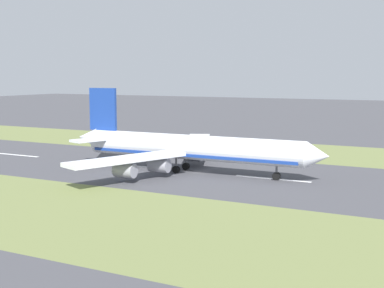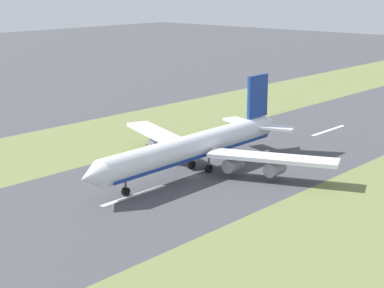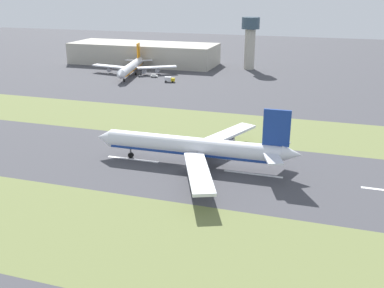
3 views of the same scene
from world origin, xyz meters
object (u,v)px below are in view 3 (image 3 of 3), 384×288
(airplane_main_jet, at_px, (198,148))
(service_truck, at_px, (169,79))
(terminal_building, at_px, (144,54))
(airplane_parked_apron, at_px, (132,67))
(apron_car, at_px, (154,76))
(control_tower, at_px, (250,37))

(airplane_main_jet, bearing_deg, service_truck, 24.43)
(terminal_building, bearing_deg, airplane_main_jet, -151.57)
(airplane_parked_apron, bearing_deg, apron_car, -96.57)
(terminal_building, height_order, apron_car, terminal_building)
(control_tower, bearing_deg, apron_car, 132.86)
(terminal_building, xyz_separation_m, apron_car, (-45.21, -26.59, -6.43))
(airplane_main_jet, relative_size, control_tower, 1.95)
(terminal_building, xyz_separation_m, control_tower, (1.95, -77.40, 13.83))
(service_truck, bearing_deg, airplane_parked_apron, 66.90)
(apron_car, bearing_deg, airplane_main_jet, -152.29)
(apron_car, bearing_deg, airplane_parked_apron, 83.43)
(airplane_parked_apron, bearing_deg, airplane_main_jet, -147.42)
(control_tower, xyz_separation_m, service_truck, (-58.29, 36.48, -19.60))
(control_tower, relative_size, service_truck, 5.52)
(airplane_main_jet, xyz_separation_m, service_truck, (119.97, 54.51, -4.36))
(airplane_parked_apron, relative_size, apron_car, 13.07)
(control_tower, bearing_deg, airplane_parked_apron, 124.09)
(terminal_building, relative_size, airplane_parked_apron, 1.81)
(service_truck, bearing_deg, terminal_building, 35.99)
(terminal_building, bearing_deg, apron_car, -149.54)
(airplane_main_jet, distance_m, service_truck, 131.85)
(terminal_building, distance_m, airplane_parked_apron, 44.66)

